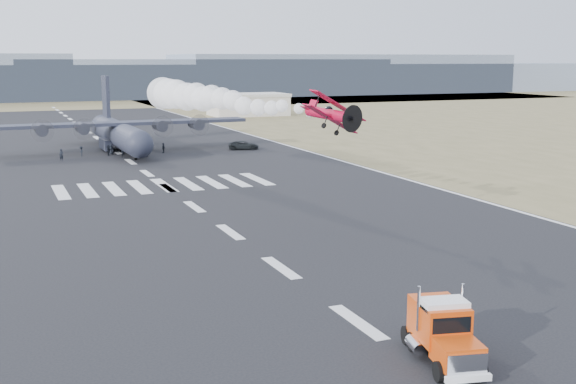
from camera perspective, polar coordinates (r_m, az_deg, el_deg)
ground at (r=42.79m, az=5.54°, el=-10.19°), size 500.00×500.00×0.00m
scrub_far at (r=266.37m, az=-18.49°, el=6.69°), size 500.00×80.00×0.00m
runway_markings at (r=98.30m, az=-11.08°, el=1.46°), size 60.00×260.00×0.01m
ridge_seg_d at (r=296.00m, az=-19.00°, el=8.25°), size 150.00×50.00×13.00m
ridge_seg_e at (r=307.07m, az=-6.69°, el=8.98°), size 150.00×50.00×15.00m
ridge_seg_f at (r=330.79m, az=4.35°, el=9.30°), size 150.00×50.00×17.00m
ridge_seg_g at (r=364.76m, az=13.61°, el=8.83°), size 150.00×50.00×13.00m
hangar_right at (r=196.71m, az=-3.17°, el=6.94°), size 20.50×12.50×5.90m
semi_truck at (r=37.80m, az=12.11°, el=-10.66°), size 3.63×7.36×3.23m
aerobatic_biplane at (r=63.12m, az=3.42°, el=6.19°), size 6.11×6.05×4.18m
smoke_trail at (r=90.35m, az=-7.99°, el=7.57°), size 8.00×37.86×4.16m
transport_aircraft at (r=123.73m, az=-13.19°, el=4.65°), size 41.89×34.53×12.13m
support_vehicle at (r=122.31m, az=-3.52°, el=3.71°), size 5.60×3.80×1.42m
crew_a at (r=113.22m, az=-17.48°, el=2.80°), size 0.86×0.82×1.83m
crew_b at (r=114.69m, az=-12.87°, el=3.05°), size 0.85×0.63×1.57m
crew_c at (r=117.92m, az=-16.03°, el=3.11°), size 0.68×1.10×1.58m
crew_d at (r=119.42m, az=-9.82°, el=3.46°), size 0.94×1.07×1.63m
crew_e at (r=119.00m, az=-13.80°, el=3.29°), size 0.80×0.50×1.63m
crew_f at (r=117.54m, az=-14.00°, el=3.21°), size 1.17×1.62×1.68m
crew_g at (r=120.11m, az=-11.62°, el=3.50°), size 0.81×0.72×1.89m
crew_h at (r=115.16m, az=-11.02°, el=3.16°), size 0.80×0.91×1.59m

